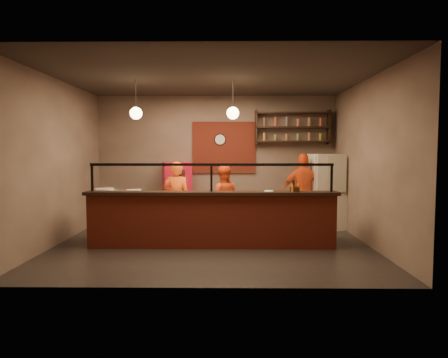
{
  "coord_description": "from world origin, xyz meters",
  "views": [
    {
      "loc": [
        0.32,
        -7.66,
        1.81
      ],
      "look_at": [
        0.23,
        0.3,
        1.25
      ],
      "focal_mm": 32.0,
      "sensor_mm": 36.0,
      "label": 1
    }
  ],
  "objects_px": {
    "red_cooler": "(177,193)",
    "condiment_caddy": "(295,189)",
    "pizza_dough": "(254,196)",
    "wall_clock": "(220,140)",
    "pepper_mill": "(293,186)",
    "fridge": "(327,192)",
    "cook_mid": "(223,199)",
    "cook_right": "(304,192)",
    "cook_left": "(177,199)"
  },
  "relations": [
    {
      "from": "cook_right",
      "to": "red_cooler",
      "type": "distance_m",
      "value": 3.08
    },
    {
      "from": "wall_clock",
      "to": "cook_mid",
      "type": "distance_m",
      "value": 1.88
    },
    {
      "from": "pepper_mill",
      "to": "cook_left",
      "type": "bearing_deg",
      "value": 153.8
    },
    {
      "from": "pizza_dough",
      "to": "wall_clock",
      "type": "bearing_deg",
      "value": 108.19
    },
    {
      "from": "fridge",
      "to": "cook_mid",
      "type": "bearing_deg",
      "value": -178.47
    },
    {
      "from": "cook_mid",
      "to": "condiment_caddy",
      "type": "distance_m",
      "value": 2.03
    },
    {
      "from": "red_cooler",
      "to": "condiment_caddy",
      "type": "height_order",
      "value": "red_cooler"
    },
    {
      "from": "cook_right",
      "to": "condiment_caddy",
      "type": "height_order",
      "value": "cook_right"
    },
    {
      "from": "fridge",
      "to": "pepper_mill",
      "type": "bearing_deg",
      "value": -128.19
    },
    {
      "from": "fridge",
      "to": "pizza_dough",
      "type": "distance_m",
      "value": 2.23
    },
    {
      "from": "red_cooler",
      "to": "pizza_dough",
      "type": "height_order",
      "value": "red_cooler"
    },
    {
      "from": "wall_clock",
      "to": "fridge",
      "type": "distance_m",
      "value": 2.92
    },
    {
      "from": "wall_clock",
      "to": "pepper_mill",
      "type": "bearing_deg",
      "value": -63.24
    },
    {
      "from": "red_cooler",
      "to": "pizza_dough",
      "type": "distance_m",
      "value": 2.62
    },
    {
      "from": "fridge",
      "to": "pepper_mill",
      "type": "distance_m",
      "value": 2.24
    },
    {
      "from": "cook_left",
      "to": "red_cooler",
      "type": "distance_m",
      "value": 1.37
    },
    {
      "from": "fridge",
      "to": "pizza_dough",
      "type": "height_order",
      "value": "fridge"
    },
    {
      "from": "fridge",
      "to": "red_cooler",
      "type": "height_order",
      "value": "fridge"
    },
    {
      "from": "cook_mid",
      "to": "pepper_mill",
      "type": "xyz_separation_m",
      "value": [
        1.32,
        -1.5,
        0.42
      ]
    },
    {
      "from": "pepper_mill",
      "to": "pizza_dough",
      "type": "bearing_deg",
      "value": 139.55
    },
    {
      "from": "pepper_mill",
      "to": "red_cooler",
      "type": "bearing_deg",
      "value": 134.84
    },
    {
      "from": "cook_left",
      "to": "pepper_mill",
      "type": "relative_size",
      "value": 7.3
    },
    {
      "from": "cook_left",
      "to": "wall_clock",
      "type": "bearing_deg",
      "value": -109.79
    },
    {
      "from": "pizza_dough",
      "to": "condiment_caddy",
      "type": "xyz_separation_m",
      "value": [
        0.72,
        -0.55,
        0.2
      ]
    },
    {
      "from": "wall_clock",
      "to": "cook_mid",
      "type": "bearing_deg",
      "value": -85.97
    },
    {
      "from": "condiment_caddy",
      "to": "pepper_mill",
      "type": "distance_m",
      "value": 0.08
    },
    {
      "from": "cook_left",
      "to": "red_cooler",
      "type": "height_order",
      "value": "cook_left"
    },
    {
      "from": "pizza_dough",
      "to": "pepper_mill",
      "type": "bearing_deg",
      "value": -40.45
    },
    {
      "from": "cook_left",
      "to": "condiment_caddy",
      "type": "bearing_deg",
      "value": 163.08
    },
    {
      "from": "red_cooler",
      "to": "pizza_dough",
      "type": "relative_size",
      "value": 3.3
    },
    {
      "from": "cook_right",
      "to": "red_cooler",
      "type": "xyz_separation_m",
      "value": [
        -3.01,
        0.65,
        -0.11
      ]
    },
    {
      "from": "red_cooler",
      "to": "condiment_caddy",
      "type": "relative_size",
      "value": 9.68
    },
    {
      "from": "pizza_dough",
      "to": "condiment_caddy",
      "type": "bearing_deg",
      "value": -37.57
    },
    {
      "from": "wall_clock",
      "to": "red_cooler",
      "type": "relative_size",
      "value": 0.2
    },
    {
      "from": "cook_right",
      "to": "red_cooler",
      "type": "height_order",
      "value": "cook_right"
    },
    {
      "from": "cook_right",
      "to": "wall_clock",
      "type": "bearing_deg",
      "value": -22.12
    },
    {
      "from": "cook_right",
      "to": "condiment_caddy",
      "type": "distance_m",
      "value": 1.89
    },
    {
      "from": "cook_left",
      "to": "cook_right",
      "type": "distance_m",
      "value": 2.93
    },
    {
      "from": "cook_mid",
      "to": "condiment_caddy",
      "type": "bearing_deg",
      "value": 131.31
    },
    {
      "from": "condiment_caddy",
      "to": "wall_clock",
      "type": "bearing_deg",
      "value": 117.6
    },
    {
      "from": "cook_left",
      "to": "condiment_caddy",
      "type": "height_order",
      "value": "cook_left"
    },
    {
      "from": "fridge",
      "to": "pizza_dough",
      "type": "relative_size",
      "value": 3.74
    },
    {
      "from": "condiment_caddy",
      "to": "pepper_mill",
      "type": "xyz_separation_m",
      "value": [
        -0.04,
        -0.03,
        0.06
      ]
    },
    {
      "from": "cook_right",
      "to": "fridge",
      "type": "relative_size",
      "value": 1.01
    },
    {
      "from": "wall_clock",
      "to": "pepper_mill",
      "type": "relative_size",
      "value": 1.38
    },
    {
      "from": "fridge",
      "to": "condiment_caddy",
      "type": "height_order",
      "value": "fridge"
    },
    {
      "from": "cook_right",
      "to": "pepper_mill",
      "type": "xyz_separation_m",
      "value": [
        -0.54,
        -1.84,
        0.29
      ]
    },
    {
      "from": "red_cooler",
      "to": "pizza_dough",
      "type": "xyz_separation_m",
      "value": [
        1.79,
        -1.9,
        0.14
      ]
    },
    {
      "from": "fridge",
      "to": "pizza_dough",
      "type": "xyz_separation_m",
      "value": [
        -1.77,
        -1.36,
        0.04
      ]
    },
    {
      "from": "cook_mid",
      "to": "cook_right",
      "type": "relative_size",
      "value": 0.85
    }
  ]
}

